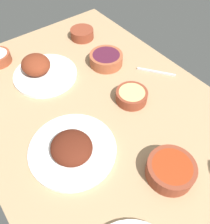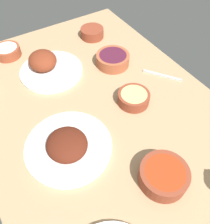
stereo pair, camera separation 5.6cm
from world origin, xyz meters
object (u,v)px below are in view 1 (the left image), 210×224
object	(u,v)px
plate_near_viewer	(41,70)
bowl_pasta	(132,96)
bowl_sauce	(171,170)
spoon_loose	(156,72)
bowl_potatoes	(82,33)
plate_center_main	(72,149)
bowl_onions	(106,59)

from	to	relation	value
plate_near_viewer	bowl_pasta	size ratio (longest dim) A/B	2.19
plate_near_viewer	bowl_sauce	bearing A→B (deg)	8.46
spoon_loose	bowl_potatoes	bearing A→B (deg)	158.41
bowl_potatoes	spoon_loose	size ratio (longest dim) A/B	0.68
plate_center_main	bowl_sauce	world-z (taller)	plate_center_main
plate_center_main	bowl_potatoes	bearing A→B (deg)	143.50
bowl_pasta	bowl_potatoes	bearing A→B (deg)	169.78
bowl_sauce	bowl_onions	bearing A→B (deg)	162.58
bowl_sauce	spoon_loose	distance (cm)	49.06
plate_center_main	bowl_pasta	distance (cm)	32.35
plate_near_viewer	spoon_loose	world-z (taller)	plate_near_viewer
bowl_sauce	plate_center_main	bearing A→B (deg)	-141.57
bowl_sauce	spoon_loose	xyz separation A→B (cm)	(-37.33, 31.72, -2.68)
plate_near_viewer	spoon_loose	distance (cm)	51.25
plate_near_viewer	bowl_potatoes	world-z (taller)	plate_near_viewer
plate_near_viewer	spoon_loose	bearing A→B (deg)	54.54
plate_center_main	bowl_sauce	size ratio (longest dim) A/B	1.96
bowl_pasta	spoon_loose	size ratio (longest dim) A/B	0.73
bowl_sauce	spoon_loose	bearing A→B (deg)	139.65
plate_center_main	bowl_potatoes	distance (cm)	68.23
spoon_loose	bowl_pasta	bearing A→B (deg)	-109.67
bowl_potatoes	spoon_loose	bearing A→B (deg)	14.69
plate_center_main	spoon_loose	size ratio (longest dim) A/B	1.73
bowl_onions	bowl_pasta	xyz separation A→B (cm)	(24.51, -5.85, -0.33)
plate_near_viewer	bowl_sauce	distance (cm)	67.76
plate_near_viewer	bowl_pasta	bearing A→B (deg)	31.26
bowl_pasta	bowl_onions	bearing A→B (deg)	166.58
bowl_onions	spoon_loose	bearing A→B (deg)	37.42
bowl_onions	plate_center_main	bearing A→B (deg)	-50.94
plate_center_main	spoon_loose	bearing A→B (deg)	103.03
bowl_pasta	plate_center_main	bearing A→B (deg)	-79.27
bowl_onions	bowl_pasta	bearing A→B (deg)	-13.42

